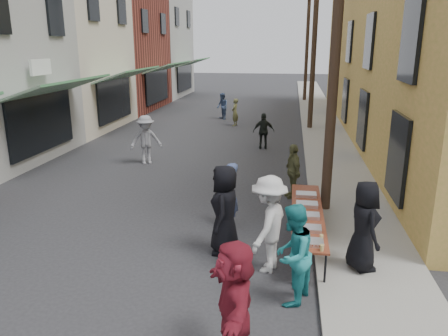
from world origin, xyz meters
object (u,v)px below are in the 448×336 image
(utility_pole_far, at_px, (307,42))
(guest_front_a, at_px, (225,210))
(utility_pole_near, at_px, (336,40))
(utility_pole_mid, at_px, (314,42))
(serving_table, at_px, (307,214))
(guest_front_c, at_px, (292,255))
(server, at_px, (364,226))
(catering_tray_sausage, at_px, (310,242))

(utility_pole_far, relative_size, guest_front_a, 4.55)
(utility_pole_near, relative_size, utility_pole_mid, 1.00)
(serving_table, height_order, guest_front_c, guest_front_c)
(utility_pole_near, distance_m, guest_front_a, 5.08)
(utility_pole_near, xyz_separation_m, server, (0.47, -3.29, -3.49))
(utility_pole_mid, relative_size, server, 4.96)
(utility_pole_mid, bearing_deg, guest_front_a, -98.99)
(utility_pole_far, distance_m, catering_tray_sausage, 27.98)
(serving_table, bearing_deg, utility_pole_near, 74.82)
(utility_pole_near, relative_size, catering_tray_sausage, 18.00)
(server, bearing_deg, utility_pole_near, -8.52)
(utility_pole_near, bearing_deg, utility_pole_far, 90.00)
(utility_pole_near, bearing_deg, utility_pole_mid, 90.00)
(guest_front_c, bearing_deg, guest_front_a, -118.66)
(utility_pole_far, distance_m, guest_front_a, 27.16)
(guest_front_a, relative_size, guest_front_c, 1.09)
(utility_pole_far, height_order, guest_front_c, utility_pole_far)
(guest_front_c, distance_m, server, 1.86)
(utility_pole_near, bearing_deg, guest_front_a, -129.67)
(utility_pole_mid, height_order, guest_front_c, utility_pole_mid)
(utility_pole_mid, distance_m, server, 15.69)
(utility_pole_far, bearing_deg, utility_pole_near, -90.00)
(utility_pole_near, xyz_separation_m, guest_front_a, (-2.34, -2.83, -3.51))
(utility_pole_mid, bearing_deg, utility_pole_near, -90.00)
(utility_pole_near, xyz_separation_m, utility_pole_far, (0.00, 24.00, 0.00))
(serving_table, bearing_deg, guest_front_c, -97.78)
(catering_tray_sausage, bearing_deg, server, 23.30)
(guest_front_a, relative_size, server, 1.09)
(utility_pole_near, xyz_separation_m, utility_pole_mid, (0.00, 12.00, 0.00))
(utility_pole_far, relative_size, server, 4.96)
(guest_front_a, bearing_deg, utility_pole_near, 140.13)
(catering_tray_sausage, bearing_deg, serving_table, 90.00)
(guest_front_c, bearing_deg, utility_pole_mid, -162.01)
(server, bearing_deg, utility_pole_mid, -14.89)
(utility_pole_far, distance_m, guest_front_c, 28.77)
(guest_front_a, height_order, server, guest_front_a)
(guest_front_c, xyz_separation_m, server, (1.37, 1.25, 0.10))
(serving_table, distance_m, catering_tray_sausage, 1.65)
(utility_pole_near, height_order, utility_pole_mid, same)
(utility_pole_far, xyz_separation_m, server, (0.47, -27.29, -3.49))
(utility_pole_mid, height_order, server, utility_pole_mid)
(catering_tray_sausage, relative_size, guest_front_c, 0.27)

